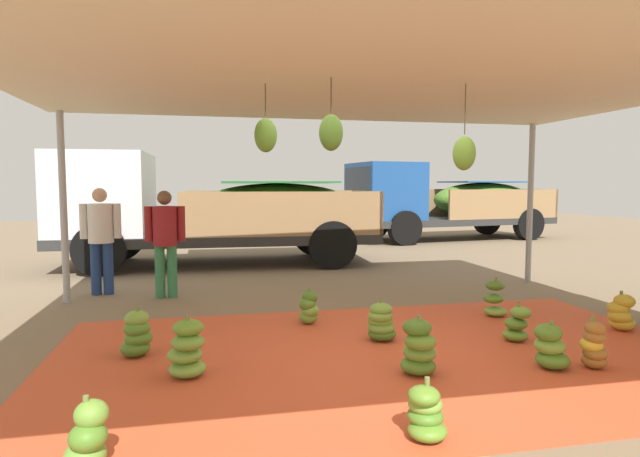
# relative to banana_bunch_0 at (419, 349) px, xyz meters

# --- Properties ---
(ground_plane) EXTENTS (40.00, 40.00, 0.00)m
(ground_plane) POSITION_rel_banana_bunch_0_xyz_m (-0.11, 3.57, -0.25)
(ground_plane) COLOR #7F6B51
(tarp_orange) EXTENTS (6.70, 4.02, 0.01)m
(tarp_orange) POSITION_rel_banana_bunch_0_xyz_m (-0.11, 0.57, -0.24)
(tarp_orange) COLOR #D1512D
(tarp_orange) RESTS_ON ground
(tent_canopy) EXTENTS (8.00, 7.00, 2.85)m
(tent_canopy) POSITION_rel_banana_bunch_0_xyz_m (-0.11, 0.49, 2.52)
(tent_canopy) COLOR #9EA0A5
(tent_canopy) RESTS_ON ground
(banana_bunch_0) EXTENTS (0.43, 0.46, 0.55)m
(banana_bunch_0) POSITION_rel_banana_bunch_0_xyz_m (0.00, 0.00, 0.00)
(banana_bunch_0) COLOR #518428
(banana_bunch_0) RESTS_ON tarp_orange
(banana_bunch_1) EXTENTS (0.31, 0.30, 0.50)m
(banana_bunch_1) POSITION_rel_banana_bunch_0_xyz_m (1.67, -0.20, -0.02)
(banana_bunch_1) COLOR #996628
(banana_bunch_1) RESTS_ON tarp_orange
(banana_bunch_2) EXTENTS (0.33, 0.33, 0.45)m
(banana_bunch_2) POSITION_rel_banana_bunch_0_xyz_m (-0.65, 1.91, -0.04)
(banana_bunch_2) COLOR #6B9E38
(banana_bunch_2) RESTS_ON tarp_orange
(banana_bunch_5) EXTENTS (0.42, 0.44, 0.46)m
(banana_bunch_5) POSITION_rel_banana_bunch_0_xyz_m (1.27, -0.11, -0.04)
(banana_bunch_5) COLOR #518428
(banana_bunch_5) RESTS_ON tarp_orange
(banana_bunch_6) EXTENTS (0.35, 0.36, 0.45)m
(banana_bunch_6) POSITION_rel_banana_bunch_0_xyz_m (1.46, 0.72, -0.05)
(banana_bunch_6) COLOR #60932D
(banana_bunch_6) RESTS_ON tarp_orange
(banana_bunch_8) EXTENTS (0.42, 0.42, 0.47)m
(banana_bunch_8) POSITION_rel_banana_bunch_0_xyz_m (0.00, 1.07, -0.04)
(banana_bunch_8) COLOR #477523
(banana_bunch_8) RESTS_ON tarp_orange
(banana_bunch_9) EXTENTS (0.41, 0.38, 0.47)m
(banana_bunch_9) POSITION_rel_banana_bunch_0_xyz_m (2.92, 0.85, -0.03)
(banana_bunch_9) COLOR gold
(banana_bunch_9) RESTS_ON tarp_orange
(banana_bunch_10) EXTENTS (0.47, 0.47, 0.57)m
(banana_bunch_10) POSITION_rel_banana_bunch_0_xyz_m (-2.06, 0.38, 0.00)
(banana_bunch_10) COLOR #75A83D
(banana_bunch_10) RESTS_ON tarp_orange
(banana_bunch_11) EXTENTS (0.35, 0.35, 0.50)m
(banana_bunch_11) POSITION_rel_banana_bunch_0_xyz_m (-2.58, 1.08, -0.02)
(banana_bunch_11) COLOR #477523
(banana_bunch_11) RESTS_ON tarp_orange
(banana_bunch_12) EXTENTS (0.28, 0.28, 0.46)m
(banana_bunch_12) POSITION_rel_banana_bunch_0_xyz_m (-2.59, -1.09, -0.04)
(banana_bunch_12) COLOR #6B9E38
(banana_bunch_12) RESTS_ON tarp_orange
(banana_bunch_13) EXTENTS (0.38, 0.40, 0.42)m
(banana_bunch_13) POSITION_rel_banana_bunch_0_xyz_m (-0.43, -1.15, -0.06)
(banana_bunch_13) COLOR #60932D
(banana_bunch_13) RESTS_ON tarp_orange
(banana_bunch_14) EXTENTS (0.41, 0.40, 0.52)m
(banana_bunch_14) POSITION_rel_banana_bunch_0_xyz_m (1.82, 1.79, -0.02)
(banana_bunch_14) COLOR #75A83D
(banana_bunch_14) RESTS_ON tarp_orange
(cargo_truck_main) EXTENTS (6.75, 2.68, 2.40)m
(cargo_truck_main) POSITION_rel_banana_bunch_0_xyz_m (-1.86, 7.30, 0.96)
(cargo_truck_main) COLOR #2D2D2D
(cargo_truck_main) RESTS_ON ground
(cargo_truck_far) EXTENTS (6.74, 3.11, 2.40)m
(cargo_truck_far) POSITION_rel_banana_bunch_0_xyz_m (5.51, 11.11, 0.97)
(cargo_truck_far) COLOR #2D2D2D
(cargo_truck_far) RESTS_ON ground
(worker_0) EXTENTS (0.60, 0.37, 1.65)m
(worker_0) POSITION_rel_banana_bunch_0_xyz_m (-2.50, 3.95, 0.72)
(worker_0) COLOR #337A4C
(worker_0) RESTS_ON ground
(worker_1) EXTENTS (0.62, 0.38, 1.69)m
(worker_1) POSITION_rel_banana_bunch_0_xyz_m (-3.51, 4.39, 0.74)
(worker_1) COLOR navy
(worker_1) RESTS_ON ground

